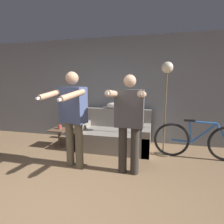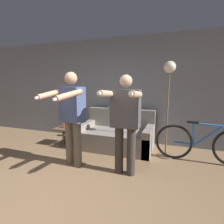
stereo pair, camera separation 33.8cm
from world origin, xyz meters
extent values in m
plane|color=#846647|center=(0.00, 0.00, 0.00)|extent=(16.00, 16.00, 0.00)
cube|color=gray|center=(0.00, 2.84, 1.30)|extent=(10.00, 0.05, 2.60)
cube|color=gray|center=(0.35, 2.22, 0.21)|extent=(1.66, 0.92, 0.41)
cube|color=gray|center=(0.35, 2.61, 0.64)|extent=(1.66, 0.14, 0.45)
cube|color=gray|center=(-0.40, 2.22, 0.28)|extent=(0.16, 0.92, 0.55)
cube|color=gray|center=(1.10, 2.22, 0.28)|extent=(0.16, 0.92, 0.55)
cylinder|color=#6B604C|center=(-0.22, 1.21, 0.41)|extent=(0.14, 0.14, 0.81)
cylinder|color=#6B604C|center=(-0.02, 1.15, 0.41)|extent=(0.14, 0.14, 0.81)
cube|color=#475684|center=(-0.12, 1.18, 1.12)|extent=(0.51, 0.33, 0.61)
sphere|color=tan|center=(-0.12, 1.18, 1.57)|extent=(0.22, 0.22, 0.22)
cylinder|color=tan|center=(-0.40, 1.00, 1.31)|extent=(0.22, 0.51, 0.17)
cube|color=white|center=(-0.46, 0.76, 1.27)|extent=(0.07, 0.13, 0.06)
cylinder|color=tan|center=(0.03, 0.89, 1.31)|extent=(0.22, 0.51, 0.17)
cube|color=white|center=(-0.03, 0.65, 1.27)|extent=(0.07, 0.13, 0.06)
cylinder|color=#38332D|center=(0.75, 1.18, 0.40)|extent=(0.14, 0.14, 0.79)
cylinder|color=#38332D|center=(0.95, 1.18, 0.40)|extent=(0.14, 0.14, 0.79)
cube|color=#4C4C51|center=(0.85, 1.18, 1.09)|extent=(0.45, 0.23, 0.60)
sphere|color=#D8AD8C|center=(0.85, 1.18, 1.52)|extent=(0.20, 0.20, 0.20)
cylinder|color=#D8AD8C|center=(0.63, 0.94, 1.34)|extent=(0.10, 0.51, 0.13)
cube|color=white|center=(0.63, 0.69, 1.36)|extent=(0.04, 0.12, 0.05)
cylinder|color=#D8AD8C|center=(1.06, 0.93, 1.34)|extent=(0.10, 0.51, 0.13)
cube|color=white|center=(1.06, 0.68, 1.36)|extent=(0.04, 0.12, 0.05)
ellipsoid|color=silver|center=(0.25, 2.61, 0.94)|extent=(0.33, 0.12, 0.15)
sphere|color=silver|center=(0.39, 2.61, 0.99)|extent=(0.11, 0.11, 0.11)
ellipsoid|color=silver|center=(0.07, 2.63, 0.89)|extent=(0.18, 0.04, 0.04)
cone|color=silver|center=(0.37, 2.59, 1.03)|extent=(0.03, 0.03, 0.03)
cone|color=silver|center=(0.37, 2.63, 1.03)|extent=(0.03, 0.03, 0.03)
cylinder|color=#756047|center=(1.45, 2.13, 0.01)|extent=(0.32, 0.32, 0.02)
cylinder|color=#756047|center=(1.45, 2.13, 0.86)|extent=(0.03, 0.03, 1.72)
sphere|color=#F4E5C1|center=(1.45, 2.13, 1.79)|extent=(0.22, 0.22, 0.22)
cylinder|color=brown|center=(-0.92, 2.02, 0.01)|extent=(0.28, 0.28, 0.02)
cylinder|color=brown|center=(-0.92, 2.02, 0.19)|extent=(0.06, 0.06, 0.39)
cube|color=brown|center=(-0.92, 2.02, 0.40)|extent=(0.39, 0.39, 0.03)
cylinder|color=#B7473D|center=(-0.91, 2.06, 0.47)|extent=(0.09, 0.09, 0.10)
torus|color=black|center=(1.60, 2.06, 0.35)|extent=(0.70, 0.05, 0.70)
cylinder|color=blue|center=(2.19, 2.06, 0.53)|extent=(0.44, 0.04, 0.43)
cylinder|color=blue|center=(1.95, 2.06, 0.54)|extent=(0.11, 0.04, 0.42)
cylinder|color=blue|center=(2.16, 2.06, 0.74)|extent=(0.49, 0.04, 0.05)
cylinder|color=blue|center=(1.79, 2.06, 0.34)|extent=(0.39, 0.04, 0.05)
cylinder|color=blue|center=(2.51, 2.06, 0.54)|extent=(0.24, 0.04, 0.40)
cube|color=black|center=(1.92, 2.06, 0.77)|extent=(0.20, 0.07, 0.04)
camera|label=1|loc=(1.23, -1.54, 1.49)|focal=28.00mm
camera|label=2|loc=(1.55, -1.44, 1.49)|focal=28.00mm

